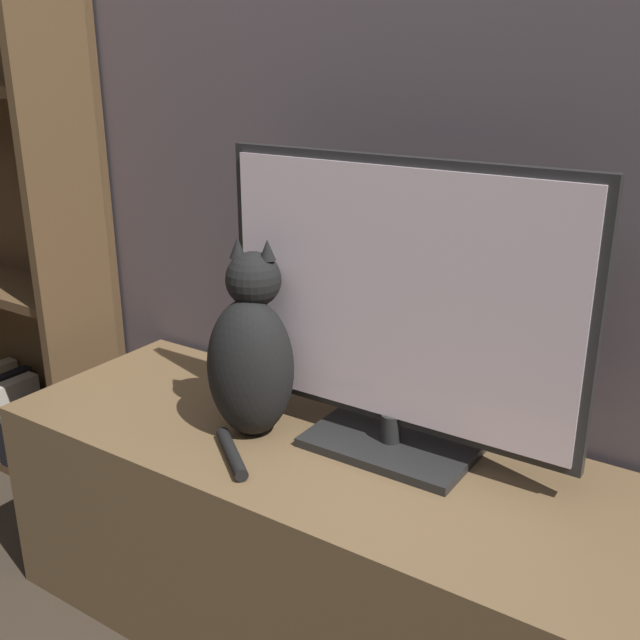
% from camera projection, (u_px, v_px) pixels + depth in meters
% --- Properties ---
extents(wall_back, '(4.80, 0.05, 2.60)m').
position_uv_depth(wall_back, '(416.00, 65.00, 1.61)').
color(wall_back, '#564C51').
rests_on(wall_back, ground_plane).
extents(tv_stand, '(1.59, 0.55, 0.51)m').
position_uv_depth(tv_stand, '(333.00, 549.00, 1.71)').
color(tv_stand, brown).
rests_on(tv_stand, ground_plane).
extents(tv, '(0.81, 0.22, 0.63)m').
position_uv_depth(tv, '(396.00, 312.00, 1.53)').
color(tv, black).
rests_on(tv, tv_stand).
extents(cat, '(0.24, 0.30, 0.44)m').
position_uv_depth(cat, '(252.00, 356.00, 1.65)').
color(cat, black).
rests_on(cat, tv_stand).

